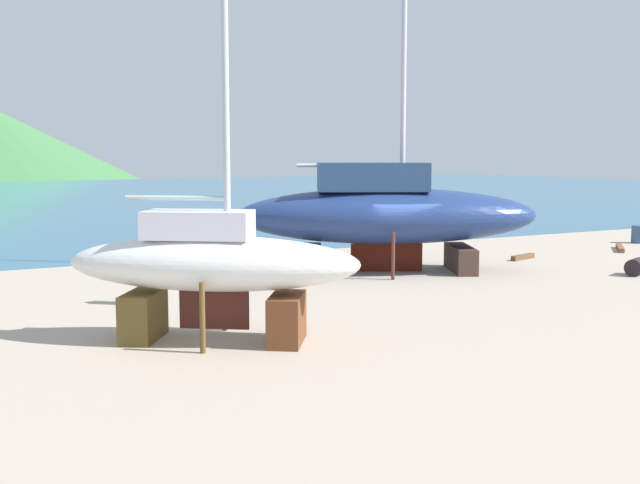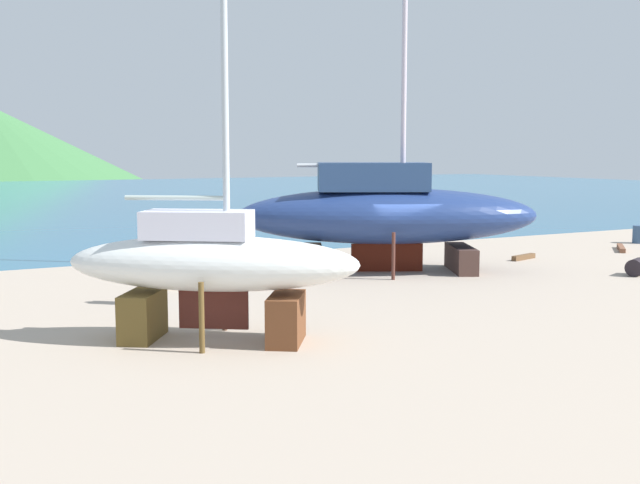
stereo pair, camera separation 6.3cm
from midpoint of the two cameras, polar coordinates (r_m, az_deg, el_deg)
ground_plane at (r=23.35m, az=12.18°, el=-3.90°), size 47.28×47.28×0.00m
sea_water at (r=76.81m, az=-16.68°, el=3.24°), size 166.72×91.76×0.01m
sailboat_far_slipway at (r=17.24m, az=-7.96°, el=-1.70°), size 6.54×5.25×10.12m
sailboat_mid_port at (r=27.24m, az=5.01°, el=2.20°), size 11.04×7.65×19.11m
worker at (r=21.83m, az=-12.47°, el=-2.31°), size 0.45×0.50×1.69m
barrel_rust_mid at (r=28.63m, az=22.59°, el=-1.73°), size 0.97×0.86×0.59m
barrel_tipped_left at (r=24.77m, az=-11.41°, el=-2.58°), size 0.72×0.95×0.60m
barrel_rust_far at (r=38.86m, az=22.73°, el=0.53°), size 0.70×0.70×0.83m
timber_plank_near at (r=31.47m, az=14.98°, el=-1.09°), size 1.44×0.61×0.19m
timber_long_aft at (r=35.79m, az=21.56°, el=-0.43°), size 1.68×1.65×0.19m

